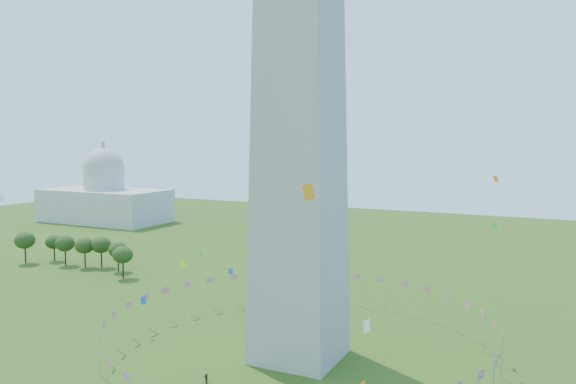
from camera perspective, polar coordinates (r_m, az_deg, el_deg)
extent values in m
cylinder|color=silver|center=(112.27, 20.87, -16.62)|extent=(0.24, 0.24, 9.00)
cylinder|color=silver|center=(118.77, 20.88, -15.38)|extent=(0.24, 0.24, 9.00)
cylinder|color=silver|center=(125.23, 20.33, -14.26)|extent=(0.24, 0.24, 9.00)
cylinder|color=silver|center=(131.46, 19.30, -13.28)|extent=(0.24, 0.24, 9.00)
cylinder|color=silver|center=(137.31, 17.89, -12.43)|extent=(0.24, 0.24, 9.00)
cylinder|color=silver|center=(142.67, 16.18, -11.70)|extent=(0.24, 0.24, 9.00)
cylinder|color=silver|center=(147.44, 14.23, -11.09)|extent=(0.24, 0.24, 9.00)
cylinder|color=silver|center=(151.52, 12.08, -10.59)|extent=(0.24, 0.24, 9.00)
cylinder|color=silver|center=(154.87, 9.79, -10.19)|extent=(0.24, 0.24, 9.00)
cylinder|color=silver|center=(157.42, 7.39, -9.90)|extent=(0.24, 0.24, 9.00)
cylinder|color=silver|center=(159.13, 4.91, -9.71)|extent=(0.24, 0.24, 9.00)
cylinder|color=silver|center=(159.99, 2.40, -9.61)|extent=(0.24, 0.24, 9.00)
cylinder|color=silver|center=(159.98, -0.14, -9.60)|extent=(0.24, 0.24, 9.00)
cylinder|color=silver|center=(159.09, -2.65, -9.70)|extent=(0.24, 0.24, 9.00)
cylinder|color=silver|center=(157.35, -5.13, -9.88)|extent=(0.24, 0.24, 9.00)
cylinder|color=silver|center=(154.78, -7.53, -10.17)|extent=(0.24, 0.24, 9.00)
cylinder|color=silver|center=(151.42, -9.82, -10.56)|extent=(0.24, 0.24, 9.00)
cylinder|color=silver|center=(147.31, -11.96, -11.05)|extent=(0.24, 0.24, 9.00)
cylinder|color=silver|center=(142.53, -13.91, -11.66)|extent=(0.24, 0.24, 9.00)
cylinder|color=silver|center=(137.15, -15.62, -12.38)|extent=(0.24, 0.24, 9.00)
cylinder|color=silver|center=(131.28, -17.02, -13.23)|extent=(0.24, 0.24, 9.00)
cylinder|color=silver|center=(125.05, -18.03, -14.22)|extent=(0.24, 0.24, 9.00)
cylinder|color=silver|center=(118.59, -18.58, -15.34)|extent=(0.24, 0.24, 9.00)
cylinder|color=silver|center=(112.08, -18.55, -16.58)|extent=(0.24, 0.24, 9.00)
cylinder|color=silver|center=(105.73, -17.83, -17.93)|extent=(0.24, 0.24, 9.00)
imported|color=#252525|center=(112.53, -8.30, -18.23)|extent=(1.82, 1.64, 1.86)
plane|color=orange|center=(60.06, 2.11, -0.03)|extent=(1.95, 0.82, 2.11)
plane|color=white|center=(116.13, -27.18, -0.55)|extent=(0.86, 1.55, 1.77)
plane|color=green|center=(141.99, -8.89, -6.31)|extent=(0.49, 1.45, 1.45)
plane|color=blue|center=(120.44, -5.85, -8.02)|extent=(1.23, 0.90, 1.46)
plane|color=yellow|center=(99.37, -10.61, -7.27)|extent=(1.73, 0.97, 1.70)
plane|color=orange|center=(103.62, 20.36, 1.27)|extent=(1.11, 0.83, 1.28)
plane|color=white|center=(93.28, 7.99, -13.34)|extent=(1.80, 1.22, 2.16)
plane|color=blue|center=(137.82, -14.48, -10.62)|extent=(0.44, 1.96, 1.91)
plane|color=green|center=(94.36, 20.26, -3.23)|extent=(1.08, 0.39, 1.01)
ellipsoid|color=#34531B|center=(230.20, -25.15, -5.17)|extent=(7.36, 7.36, 11.50)
ellipsoid|color=#34531B|center=(230.33, -22.66, -5.29)|extent=(6.21, 6.21, 9.70)
ellipsoid|color=#34531B|center=(220.69, -21.70, -5.56)|extent=(6.93, 6.93, 10.82)
ellipsoid|color=#34531B|center=(214.53, -19.94, -5.83)|extent=(6.85, 6.85, 10.70)
ellipsoid|color=#34531B|center=(212.83, -18.44, -5.83)|extent=(7.02, 7.02, 10.97)
ellipsoid|color=#34531B|center=(204.63, -16.88, -6.34)|extent=(6.52, 6.52, 10.19)
ellipsoid|color=#34531B|center=(194.41, -16.43, -6.89)|extent=(6.73, 6.73, 10.52)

